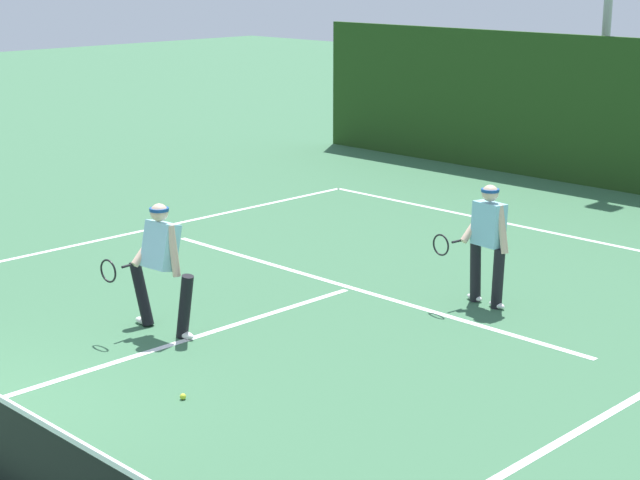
% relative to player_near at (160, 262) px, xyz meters
% --- Properties ---
extents(court_line_baseline_far, '(9.51, 0.10, 0.01)m').
position_rel_player_near_xyz_m(court_line_baseline_far, '(0.46, 7.63, -0.90)').
color(court_line_baseline_far, white).
rests_on(court_line_baseline_far, ground_plane).
extents(court_line_service, '(7.75, 0.10, 0.01)m').
position_rel_player_near_xyz_m(court_line_service, '(0.46, 2.96, -0.90)').
color(court_line_service, white).
rests_on(court_line_service, ground_plane).
extents(court_line_centre, '(0.10, 6.40, 0.01)m').
position_rel_player_near_xyz_m(court_line_centre, '(0.46, -0.36, -0.90)').
color(court_line_centre, white).
rests_on(court_line_centre, ground_plane).
extents(player_near, '(1.14, 0.88, 1.64)m').
position_rel_player_near_xyz_m(player_near, '(0.00, 0.00, 0.00)').
color(player_near, black).
rests_on(player_near, ground_plane).
extents(player_far, '(0.86, 0.87, 1.64)m').
position_rel_player_near_xyz_m(player_far, '(2.21, 3.69, 0.00)').
color(player_far, black).
rests_on(player_far, ground_plane).
extents(tennis_ball, '(0.07, 0.07, 0.07)m').
position_rel_player_near_xyz_m(tennis_ball, '(1.84, -1.12, -0.87)').
color(tennis_ball, '#D1E033').
rests_on(tennis_ball, ground_plane).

